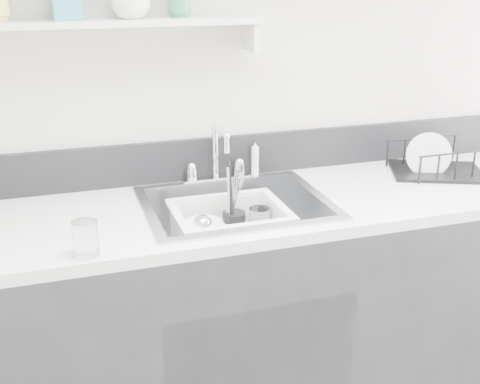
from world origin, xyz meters
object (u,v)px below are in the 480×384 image
object	(u,v)px
counter_run	(236,318)
dish_rack	(438,158)
sink	(236,227)
wash_tub	(230,229)

from	to	relation	value
counter_run	dish_rack	xyz separation A→B (m)	(0.87, 0.07, 0.52)
dish_rack	counter_run	bearing A→B (deg)	-151.93
counter_run	sink	distance (m)	0.37
sink	wash_tub	distance (m)	0.02
wash_tub	sink	bearing A→B (deg)	11.84
counter_run	sink	bearing A→B (deg)	0.00
sink	counter_run	bearing A→B (deg)	0.00
sink	wash_tub	bearing A→B (deg)	-168.16
counter_run	wash_tub	distance (m)	0.37
counter_run	sink	xyz separation A→B (m)	(0.00, 0.00, 0.37)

